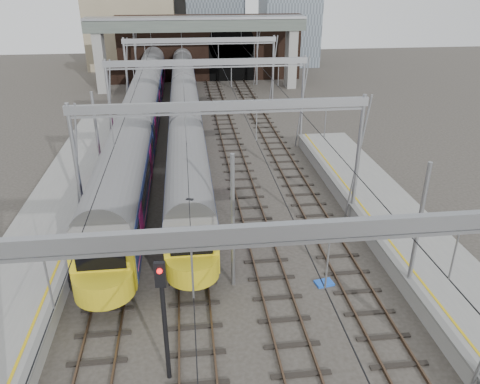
{
  "coord_description": "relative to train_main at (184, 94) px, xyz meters",
  "views": [
    {
      "loc": [
        -1.97,
        -17.28,
        14.22
      ],
      "look_at": [
        1.03,
        7.75,
        2.4
      ],
      "focal_mm": 35.0,
      "sensor_mm": 36.0,
      "label": 1
    }
  ],
  "objects": [
    {
      "name": "retaining_wall",
      "position": [
        3.4,
        18.99,
        1.9
      ],
      "size": [
        28.0,
        2.75,
        9.0
      ],
      "color": "black",
      "rests_on": "ground"
    },
    {
      "name": "relay_cabinet",
      "position": [
        -4.58,
        -30.53,
        -1.83
      ],
      "size": [
        0.65,
        0.56,
        1.21
      ],
      "primitive_type": "cube",
      "rotation": [
        0.0,
        0.0,
        -0.09
      ],
      "color": "silver",
      "rests_on": "ground"
    },
    {
      "name": "tracks",
      "position": [
        2.0,
        -17.94,
        -2.42
      ],
      "size": [
        14.4,
        80.0,
        0.22
      ],
      "color": "#4C3828",
      "rests_on": "ground"
    },
    {
      "name": "signal_near_left",
      "position": [
        -1.1,
        -36.66,
        0.93
      ],
      "size": [
        0.4,
        0.49,
        5.42
      ],
      "rotation": [
        0.0,
        0.0,
        -0.1
      ],
      "color": "black",
      "rests_on": "ground"
    },
    {
      "name": "overhead_line",
      "position": [
        2.0,
        -11.45,
        4.13
      ],
      "size": [
        16.8,
        80.0,
        8.0
      ],
      "color": "gray",
      "rests_on": "ground"
    },
    {
      "name": "equip_cover_c",
      "position": [
        6.56,
        -31.47,
        -2.38
      ],
      "size": [
        0.99,
        0.78,
        0.1
      ],
      "primitive_type": "cube",
      "rotation": [
        0.0,
        0.0,
        0.18
      ],
      "color": "blue",
      "rests_on": "ground"
    },
    {
      "name": "train_second",
      "position": [
        -4.0,
        -6.8,
        0.14
      ],
      "size": [
        2.94,
        50.96,
        5.01
      ],
      "color": "black",
      "rests_on": "ground"
    },
    {
      "name": "overbridge",
      "position": [
        2.0,
        13.06,
        4.83
      ],
      "size": [
        28.0,
        3.0,
        9.25
      ],
      "color": "gray",
      "rests_on": "ground"
    },
    {
      "name": "equip_cover_a",
      "position": [
        4.96,
        -27.08,
        -2.38
      ],
      "size": [
        0.92,
        0.67,
        0.11
      ],
      "primitive_type": "cube",
      "rotation": [
        0.0,
        0.0,
        -0.03
      ],
      "color": "blue",
      "rests_on": "ground"
    },
    {
      "name": "platform_right",
      "position": [
        12.18,
        -34.44,
        -1.88
      ],
      "size": [
        4.32,
        47.0,
        1.12
      ],
      "color": "gray",
      "rests_on": "ground"
    },
    {
      "name": "signal_near_centre",
      "position": [
        0.02,
        -30.46,
        0.55
      ],
      "size": [
        0.37,
        0.46,
        4.71
      ],
      "rotation": [
        0.0,
        0.0,
        -0.34
      ],
      "color": "black",
      "rests_on": "ground"
    },
    {
      "name": "ground",
      "position": [
        2.0,
        -32.94,
        -2.44
      ],
      "size": [
        160.0,
        160.0,
        0.0
      ],
      "primitive_type": "plane",
      "color": "#38332D",
      "rests_on": "ground"
    },
    {
      "name": "train_main",
      "position": [
        0.0,
        0.0,
        0.0
      ],
      "size": [
        2.71,
        62.79,
        4.7
      ],
      "color": "black",
      "rests_on": "ground"
    },
    {
      "name": "equip_cover_b",
      "position": [
        -0.06,
        -20.71,
        -2.38
      ],
      "size": [
        1.15,
        1.01,
        0.11
      ],
      "primitive_type": "cube",
      "rotation": [
        0.0,
        0.0,
        0.41
      ],
      "color": "blue",
      "rests_on": "ground"
    },
    {
      "name": "platform_left",
      "position": [
        -8.18,
        -30.44,
        -1.88
      ],
      "size": [
        4.32,
        55.0,
        1.12
      ],
      "color": "gray",
      "rests_on": "ground"
    }
  ]
}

